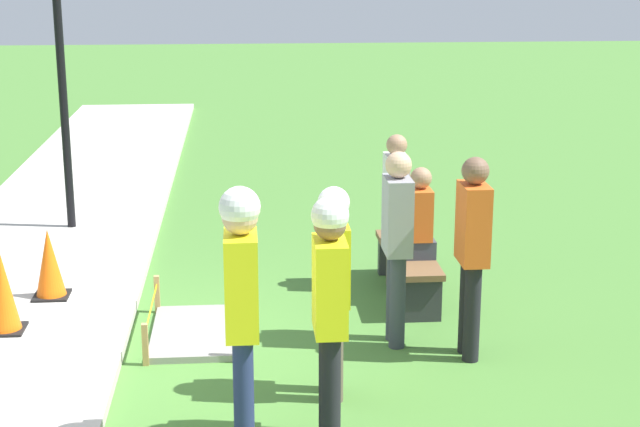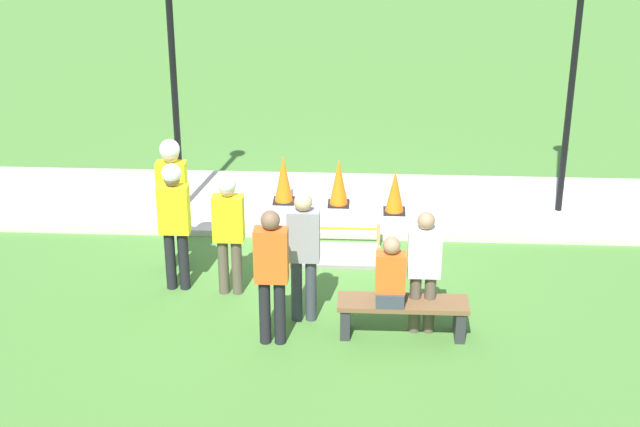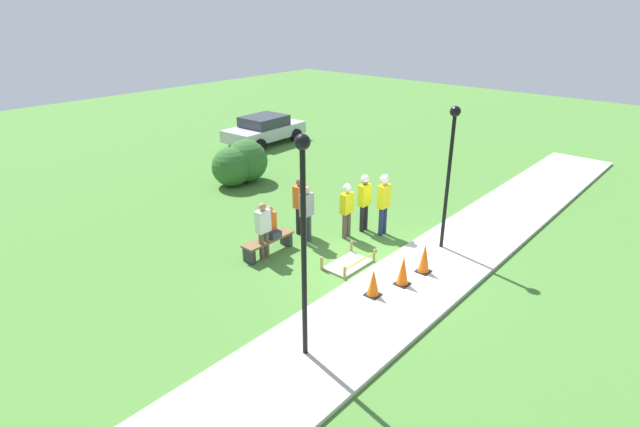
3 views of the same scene
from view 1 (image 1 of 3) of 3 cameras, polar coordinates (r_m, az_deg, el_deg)
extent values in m
plane|color=#477A33|center=(8.64, -11.35, -8.26)|extent=(60.00, 60.00, 0.00)
cube|color=gray|center=(9.01, -7.28, -6.88)|extent=(1.26, 0.77, 0.06)
cube|color=tan|center=(9.57, -9.46, -4.65)|extent=(0.05, 0.05, 0.37)
cube|color=tan|center=(8.40, -10.13, -7.52)|extent=(0.05, 0.05, 0.37)
cube|color=tan|center=(9.54, -4.84, -4.57)|extent=(0.05, 0.05, 0.37)
cube|color=tan|center=(8.36, -4.84, -7.44)|extent=(0.05, 0.05, 0.37)
cube|color=yellow|center=(8.95, -9.80, -5.44)|extent=(1.26, 0.00, 0.04)
cube|color=black|center=(9.98, -15.34, -4.62)|extent=(0.34, 0.34, 0.02)
cone|color=orange|center=(9.87, -15.48, -2.74)|extent=(0.29, 0.29, 0.66)
cube|color=black|center=(9.22, -17.83, -6.44)|extent=(0.34, 0.34, 0.02)
cone|color=orange|center=(9.09, -18.02, -4.18)|extent=(0.29, 0.29, 0.75)
cube|color=#2D2D33|center=(10.59, 4.49, -2.44)|extent=(0.12, 0.40, 0.41)
cube|color=#2D2D33|center=(9.29, 5.84, -5.01)|extent=(0.12, 0.40, 0.41)
cube|color=brown|center=(9.86, 5.15, -2.35)|extent=(1.60, 0.44, 0.06)
cube|color=#383D47|center=(9.68, 5.33, -1.95)|extent=(0.34, 0.44, 0.18)
cube|color=#E55B1E|center=(9.60, 5.85, 0.00)|extent=(0.36, 0.20, 0.50)
sphere|color=#A37A5B|center=(9.51, 5.90, 2.07)|extent=(0.21, 0.21, 0.21)
cylinder|color=black|center=(7.06, 0.49, -9.72)|extent=(0.14, 0.14, 0.83)
cylinder|color=black|center=(6.90, 0.63, -10.34)|extent=(0.14, 0.14, 0.83)
cube|color=yellow|center=(6.70, 0.58, -4.25)|extent=(0.40, 0.22, 0.66)
sphere|color=brown|center=(6.57, 0.59, -0.62)|extent=(0.22, 0.22, 0.22)
sphere|color=white|center=(6.55, 0.59, -0.10)|extent=(0.26, 0.26, 0.26)
cylinder|color=navy|center=(6.90, -4.46, -10.13)|extent=(0.14, 0.14, 0.88)
cylinder|color=navy|center=(6.74, -4.45, -10.78)|extent=(0.14, 0.14, 0.88)
cube|color=yellow|center=(6.52, -4.60, -4.17)|extent=(0.40, 0.22, 0.70)
sphere|color=tan|center=(6.39, -4.68, -0.19)|extent=(0.24, 0.24, 0.24)
sphere|color=white|center=(6.37, -4.70, 0.38)|extent=(0.27, 0.27, 0.27)
cylinder|color=brown|center=(7.74, 0.71, -7.64)|extent=(0.14, 0.14, 0.78)
cylinder|color=brown|center=(7.57, 0.84, -8.16)|extent=(0.14, 0.14, 0.78)
cube|color=yellow|center=(7.41, 0.79, -2.91)|extent=(0.40, 0.22, 0.62)
sphere|color=tan|center=(7.30, 0.80, 0.20)|extent=(0.21, 0.21, 0.21)
sphere|color=white|center=(7.28, 0.80, 0.64)|extent=(0.24, 0.24, 0.24)
cylinder|color=black|center=(8.54, 8.56, -5.34)|extent=(0.14, 0.14, 0.85)
cylinder|color=black|center=(8.38, 8.84, -5.76)|extent=(0.14, 0.14, 0.85)
cube|color=#E55B1E|center=(8.23, 8.91, -0.59)|extent=(0.40, 0.22, 0.67)
sphere|color=brown|center=(8.12, 9.03, 2.47)|extent=(0.23, 0.23, 0.23)
cylinder|color=brown|center=(10.17, 4.28, -2.08)|extent=(0.14, 0.14, 0.78)
cylinder|color=brown|center=(10.01, 4.44, -2.38)|extent=(0.14, 0.14, 0.78)
cube|color=silver|center=(9.91, 4.44, 1.64)|extent=(0.40, 0.22, 0.62)
sphere|color=#A37A5B|center=(9.82, 4.49, 4.00)|extent=(0.21, 0.21, 0.21)
cylinder|color=#383D47|center=(8.75, 4.34, -4.74)|extent=(0.14, 0.14, 0.84)
cylinder|color=#383D47|center=(8.58, 4.52, -5.14)|extent=(0.14, 0.14, 0.84)
cube|color=gray|center=(8.44, 4.53, -0.12)|extent=(0.40, 0.22, 0.67)
sphere|color=tan|center=(8.34, 4.59, 2.84)|extent=(0.23, 0.23, 0.23)
cylinder|color=black|center=(12.06, -14.87, 8.79)|extent=(0.10, 0.10, 4.14)
camera|label=2|loc=(15.28, 52.65, 20.44)|focal=55.00mm
camera|label=3|loc=(19.42, -29.98, 22.25)|focal=28.00mm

